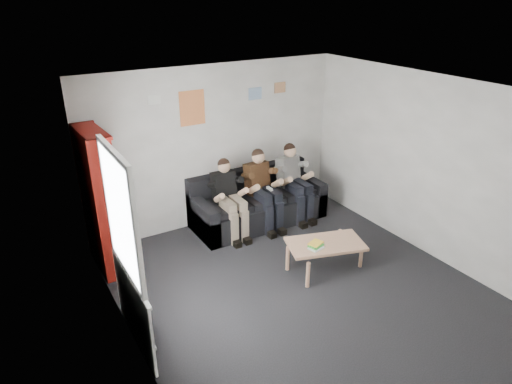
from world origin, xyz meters
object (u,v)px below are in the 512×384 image
at_px(coffee_table, 325,246).
at_px(person_right, 295,182).
at_px(person_left, 230,199).
at_px(bookshelf, 101,202).
at_px(sofa, 257,204).
at_px(person_middle, 264,190).

relative_size(coffee_table, person_right, 0.81).
bearing_deg(person_left, bookshelf, 177.62).
bearing_deg(sofa, coffee_table, -88.05).
relative_size(coffee_table, person_middle, 0.80).
relative_size(bookshelf, person_right, 1.56).
distance_m(coffee_table, person_left, 1.76).
relative_size(sofa, person_right, 1.73).
height_order(bookshelf, person_left, bookshelf).
distance_m(coffee_table, person_right, 1.72).
xyz_separation_m(sofa, person_right, (0.64, -0.20, 0.35)).
relative_size(bookshelf, person_left, 1.60).
xyz_separation_m(person_left, person_right, (1.28, -0.00, 0.01)).
bearing_deg(coffee_table, person_right, 69.97).
height_order(sofa, person_left, person_left).
bearing_deg(bookshelf, sofa, -1.10).
height_order(sofa, bookshelf, bookshelf).
relative_size(person_left, person_right, 0.98).
bearing_deg(person_right, person_left, 170.37).
distance_m(sofa, person_middle, 0.41).
xyz_separation_m(sofa, person_middle, (0.00, -0.21, 0.35)).
bearing_deg(sofa, person_middle, -90.00).
bearing_deg(sofa, person_left, -162.51).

